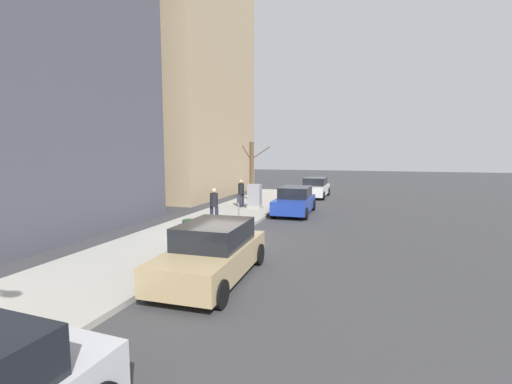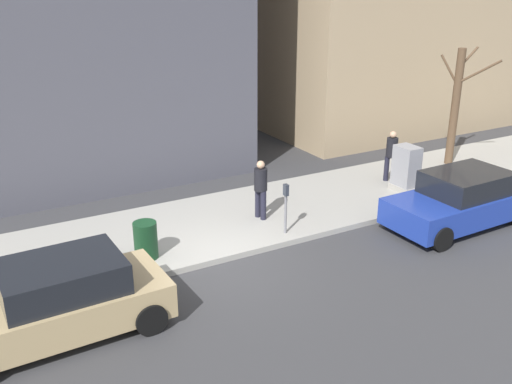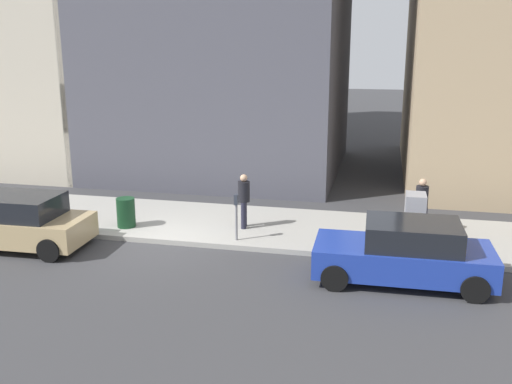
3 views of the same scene
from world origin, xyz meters
TOP-DOWN VIEW (x-y plane):
  - ground_plane at (0.00, 0.00)m, footprint 120.00×120.00m
  - sidewalk at (2.00, 0.00)m, footprint 4.00×36.00m
  - parked_car_blue at (-1.17, -6.76)m, footprint 1.99×4.23m
  - parked_car_tan at (-1.08, 3.85)m, footprint 2.03×4.25m
  - parking_meter at (0.45, -2.16)m, footprint 0.14×0.10m
  - utility_box at (1.30, -7.07)m, footprint 0.83×0.61m
  - trash_bin at (0.90, 1.45)m, footprint 0.56×0.56m
  - pedestrian_near_meter at (2.23, -7.29)m, footprint 0.36×0.37m
  - pedestrian_midblock at (1.62, -2.09)m, footprint 0.40×0.36m

SIDE VIEW (x-z plane):
  - ground_plane at x=0.00m, z-range 0.00..0.00m
  - sidewalk at x=2.00m, z-range 0.00..0.15m
  - trash_bin at x=0.90m, z-range 0.15..1.05m
  - parked_car_blue at x=-1.17m, z-range -0.02..1.50m
  - parked_car_tan at x=-1.08m, z-range -0.02..1.50m
  - utility_box at x=1.30m, z-range 0.13..1.56m
  - parking_meter at x=0.45m, z-range 0.30..1.65m
  - pedestrian_near_meter at x=2.23m, z-range 0.26..1.92m
  - pedestrian_midblock at x=1.62m, z-range 0.26..1.92m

